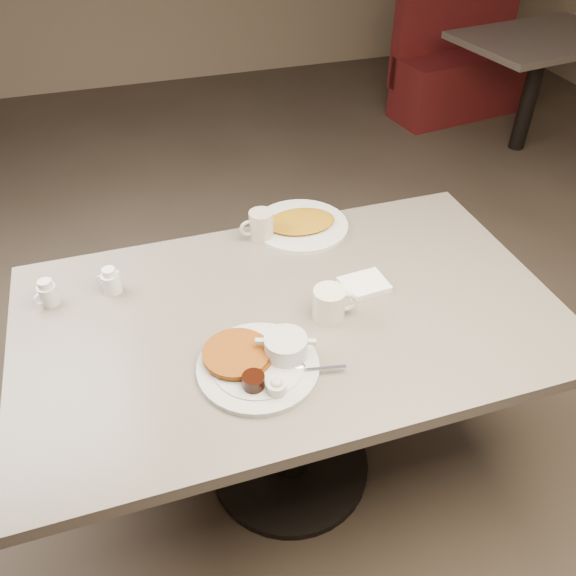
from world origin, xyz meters
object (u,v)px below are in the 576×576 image
object	(u,v)px
main_plate	(261,360)
diner_table	(290,354)
booth_back_right	(468,60)
creamer_left	(48,293)
hash_plate	(301,224)
creamer_right	(111,281)
coffee_mug_far	(261,226)
coffee_mug_near	(330,303)

from	to	relation	value
main_plate	diner_table	bearing A→B (deg)	52.31
booth_back_right	main_plate	bearing A→B (deg)	-130.31
main_plate	creamer_left	bearing A→B (deg)	140.69
hash_plate	creamer_right	bearing A→B (deg)	-166.71
diner_table	hash_plate	world-z (taller)	hash_plate
creamer_left	coffee_mug_far	bearing A→B (deg)	10.99
creamer_left	main_plate	bearing A→B (deg)	-39.31
coffee_mug_far	booth_back_right	world-z (taller)	booth_back_right
creamer_right	booth_back_right	size ratio (longest dim) A/B	0.06
main_plate	hash_plate	xyz separation A→B (m)	(0.30, 0.56, -0.01)
creamer_left	hash_plate	xyz separation A→B (m)	(0.80, 0.15, -0.02)
main_plate	coffee_mug_far	world-z (taller)	coffee_mug_far
coffee_mug_near	hash_plate	distance (m)	0.44
diner_table	creamer_right	size ratio (longest dim) A/B	18.75
coffee_mug_near	booth_back_right	world-z (taller)	booth_back_right
coffee_mug_near	creamer_left	bearing A→B (deg)	158.58
coffee_mug_far	creamer_left	distance (m)	0.67
diner_table	creamer_right	xyz separation A→B (m)	(-0.46, 0.24, 0.21)
diner_table	booth_back_right	distance (m)	3.40
creamer_right	booth_back_right	distance (m)	3.57
main_plate	booth_back_right	xyz separation A→B (m)	(2.34, 2.76, -0.36)
diner_table	coffee_mug_far	bearing A→B (deg)	87.18
booth_back_right	coffee_mug_near	bearing A→B (deg)	-128.67
diner_table	coffee_mug_near	xyz separation A→B (m)	(0.10, -0.05, 0.22)
main_plate	coffee_mug_near	bearing A→B (deg)	28.08
creamer_left	booth_back_right	bearing A→B (deg)	39.52
coffee_mug_near	coffee_mug_far	size ratio (longest dim) A/B	1.16
creamer_left	coffee_mug_near	bearing A→B (deg)	-21.42
hash_plate	main_plate	bearing A→B (deg)	-117.76
diner_table	coffee_mug_near	bearing A→B (deg)	-26.22
creamer_left	hash_plate	distance (m)	0.81
diner_table	coffee_mug_far	distance (m)	0.43
main_plate	coffee_mug_far	xyz separation A→B (m)	(0.15, 0.54, 0.03)
creamer_right	hash_plate	bearing A→B (deg)	13.29
creamer_right	creamer_left	bearing A→B (deg)	-179.30
diner_table	creamer_left	bearing A→B (deg)	159.35
main_plate	creamer_left	distance (m)	0.65
coffee_mug_far	creamer_left	world-z (taller)	coffee_mug_far
creamer_left	hash_plate	world-z (taller)	creamer_left
coffee_mug_near	booth_back_right	xyz separation A→B (m)	(2.11, 2.63, -0.39)
creamer_left	booth_back_right	distance (m)	3.70
main_plate	coffee_mug_far	distance (m)	0.56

